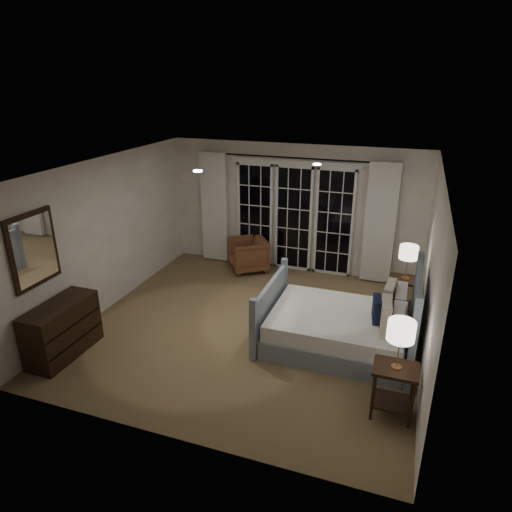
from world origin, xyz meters
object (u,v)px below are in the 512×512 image
(nightstand_left, at_px, (394,384))
(armchair, at_px, (248,255))
(bed, at_px, (342,327))
(lamp_right, at_px, (409,253))
(nightstand_right, at_px, (404,291))
(dresser, at_px, (62,329))
(lamp_left, at_px, (401,331))

(nightstand_left, relative_size, armchair, 0.90)
(armchair, bearing_deg, bed, 10.24)
(bed, xyz_separation_m, lamp_right, (0.78, 1.24, 0.79))
(nightstand_right, bearing_deg, dresser, -148.30)
(lamp_right, xyz_separation_m, armchair, (-3.02, 0.93, -0.77))
(nightstand_right, relative_size, armchair, 0.91)
(nightstand_left, xyz_separation_m, nightstand_right, (-0.01, 2.50, 0.00))
(bed, bearing_deg, armchair, 135.90)
(bed, bearing_deg, dresser, -157.77)
(lamp_left, bearing_deg, dresser, -177.01)
(lamp_left, distance_m, armchair, 4.64)
(armchair, distance_m, dresser, 3.92)
(lamp_left, bearing_deg, bed, 122.02)
(nightstand_left, height_order, lamp_left, lamp_left)
(nightstand_left, distance_m, dresser, 4.44)
(bed, bearing_deg, nightstand_right, 57.92)
(nightstand_left, relative_size, dresser, 0.59)
(nightstand_right, distance_m, lamp_left, 2.60)
(dresser, bearing_deg, lamp_right, 31.70)
(bed, bearing_deg, lamp_right, 57.92)
(lamp_left, bearing_deg, lamp_right, 90.17)
(nightstand_left, relative_size, lamp_left, 1.11)
(nightstand_right, xyz_separation_m, dresser, (-4.43, -2.74, -0.04))
(nightstand_right, height_order, lamp_right, lamp_right)
(dresser, bearing_deg, nightstand_right, 31.70)
(nightstand_right, xyz_separation_m, armchair, (-3.02, 0.93, -0.10))
(nightstand_right, xyz_separation_m, lamp_right, (0.00, 0.00, 0.67))
(nightstand_right, xyz_separation_m, lamp_left, (0.01, -2.50, 0.68))
(bed, xyz_separation_m, armchair, (-2.24, 2.17, 0.01))
(lamp_right, bearing_deg, nightstand_right, -90.00)
(nightstand_left, height_order, armchair, armchair)
(nightstand_left, distance_m, lamp_right, 2.59)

